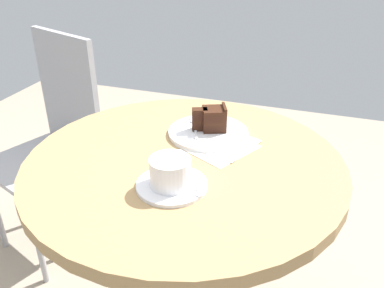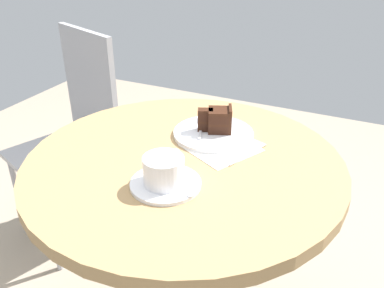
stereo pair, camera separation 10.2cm
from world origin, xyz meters
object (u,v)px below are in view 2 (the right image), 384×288
at_px(coffee_cup, 164,169).
at_px(teaspoon, 189,186).
at_px(fork, 201,125).
at_px(saucer, 166,184).
at_px(napkin, 224,146).
at_px(cake_plate, 213,134).
at_px(cake_slice, 218,120).
at_px(cafe_chair, 77,125).

bearing_deg(coffee_cup, teaspoon, -82.80).
bearing_deg(fork, saucer, 166.86).
bearing_deg(teaspoon, napkin, 149.52).
height_order(saucer, cake_plate, cake_plate).
bearing_deg(coffee_cup, fork, 8.19).
height_order(saucer, napkin, saucer).
height_order(coffee_cup, fork, coffee_cup).
bearing_deg(napkin, coffee_cup, 166.47).
xyz_separation_m(teaspoon, fork, (0.29, 0.10, 0.00)).
bearing_deg(cake_slice, cake_plate, 148.82).
distance_m(cake_plate, napkin, 0.07).
bearing_deg(cake_slice, cafe_chair, 72.46).
xyz_separation_m(coffee_cup, cake_plate, (0.28, -0.00, -0.04)).
bearing_deg(teaspoon, fork, 167.85).
height_order(coffee_cup, cake_slice, cake_slice).
bearing_deg(teaspoon, cafe_chair, -154.94).
xyz_separation_m(cake_plate, cake_slice, (0.01, -0.01, 0.04)).
height_order(teaspoon, cake_plate, teaspoon).
height_order(cake_plate, fork, fork).
bearing_deg(teaspoon, saucer, -115.50).
xyz_separation_m(saucer, fork, (0.30, 0.04, 0.01)).
bearing_deg(napkin, cake_plate, 45.15).
height_order(teaspoon, cafe_chair, cafe_chair).
bearing_deg(coffee_cup, cake_slice, -2.11).
xyz_separation_m(cake_slice, fork, (0.01, 0.05, -0.03)).
relative_size(saucer, cake_plate, 0.72).
relative_size(coffee_cup, cafe_chair, 0.14).
bearing_deg(teaspoon, cake_slice, 158.15).
bearing_deg(cafe_chair, cake_plate, 2.13).
height_order(coffee_cup, teaspoon, coffee_cup).
xyz_separation_m(saucer, teaspoon, (0.01, -0.06, 0.01)).
relative_size(teaspoon, cake_plate, 0.44).
distance_m(cake_plate, cafe_chair, 0.79).
relative_size(napkin, cafe_chair, 0.25).
height_order(saucer, teaspoon, teaspoon).
relative_size(coffee_cup, cake_plate, 0.56).
relative_size(saucer, teaspoon, 1.64).
bearing_deg(saucer, napkin, -13.24).
xyz_separation_m(cake_slice, cafe_chair, (0.23, 0.73, -0.27)).
bearing_deg(cafe_chair, cake_slice, 3.16).
xyz_separation_m(cake_plate, cafe_chair, (0.24, 0.72, -0.23)).
bearing_deg(teaspoon, coffee_cup, -114.17).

